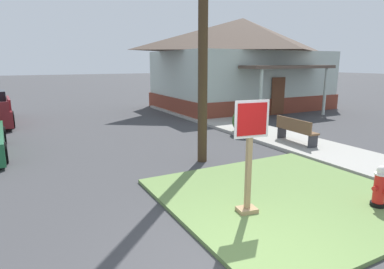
# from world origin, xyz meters

# --- Properties ---
(grass_corner_patch) EXTENTS (4.98, 4.71, 0.08)m
(grass_corner_patch) POSITION_xyz_m (2.22, 1.74, 0.04)
(grass_corner_patch) COLOR #668447
(grass_corner_patch) RESTS_ON ground
(sidewalk_strip) EXTENTS (2.20, 19.85, 0.12)m
(sidewalk_strip) POSITION_xyz_m (5.91, 6.70, 0.06)
(sidewalk_strip) COLOR #9E9B93
(sidewalk_strip) RESTS_ON ground
(fire_hydrant) EXTENTS (0.38, 0.34, 0.83)m
(fire_hydrant) POSITION_xyz_m (3.41, 0.46, 0.47)
(fire_hydrant) COLOR black
(fire_hydrant) RESTS_ON grass_corner_patch
(stop_sign) EXTENTS (0.67, 0.33, 2.13)m
(stop_sign) POSITION_xyz_m (0.98, 1.46, 1.09)
(stop_sign) COLOR #A3845B
(stop_sign) RESTS_ON grass_corner_patch
(manhole_cover) EXTENTS (0.70, 0.70, 0.02)m
(manhole_cover) POSITION_xyz_m (0.12, 2.27, 0.01)
(manhole_cover) COLOR black
(manhole_cover) RESTS_ON ground
(street_bench) EXTENTS (0.54, 1.76, 0.85)m
(street_bench) POSITION_xyz_m (5.70, 4.95, 0.59)
(street_bench) COLOR brown
(street_bench) RESTS_ON sidewalk_strip
(corner_house) EXTENTS (10.42, 8.36, 5.48)m
(corner_house) POSITION_xyz_m (9.96, 13.89, 2.81)
(corner_house) COLOR brown
(corner_house) RESTS_ON ground
(shrub_by_curb) EXTENTS (1.13, 1.13, 1.10)m
(shrub_by_curb) POSITION_xyz_m (5.33, 7.23, 0.55)
(shrub_by_curb) COLOR #396429
(shrub_by_curb) RESTS_ON ground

